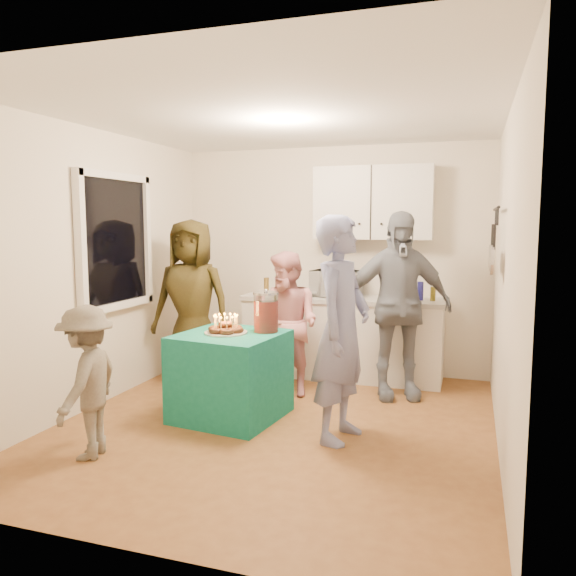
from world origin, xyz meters
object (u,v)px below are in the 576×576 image
(party_table, at_px, (231,375))
(woman_back_left, at_px, (192,302))
(counter, at_px, (342,339))
(child_near_left, at_px, (87,382))
(microwave, at_px, (336,283))
(woman_back_center, at_px, (288,324))
(woman_back_right, at_px, (397,305))
(man_birthday, at_px, (341,329))
(punch_jar, at_px, (266,313))

(party_table, distance_m, woman_back_left, 1.30)
(counter, xyz_separation_m, party_table, (-0.65, -1.63, -0.05))
(party_table, distance_m, child_near_left, 1.30)
(party_table, bearing_deg, child_near_left, -120.49)
(party_table, bearing_deg, microwave, 70.65)
(microwave, relative_size, woman_back_left, 0.30)
(woman_back_center, distance_m, child_near_left, 2.13)
(microwave, distance_m, woman_back_right, 0.95)
(counter, relative_size, microwave, 4.15)
(party_table, distance_m, woman_back_center, 0.92)
(man_birthday, distance_m, woman_back_right, 1.27)
(punch_jar, distance_m, woman_back_right, 1.37)
(counter, distance_m, man_birthday, 1.91)
(woman_back_center, height_order, child_near_left, woman_back_center)
(punch_jar, xyz_separation_m, man_birthday, (0.77, -0.35, -0.03))
(counter, relative_size, man_birthday, 1.23)
(woman_back_center, xyz_separation_m, woman_back_right, (1.04, 0.25, 0.20))
(counter, height_order, microwave, microwave)
(woman_back_left, bearing_deg, party_table, -50.60)
(man_birthday, height_order, woman_back_center, man_birthday)
(party_table, relative_size, child_near_left, 0.75)
(counter, xyz_separation_m, punch_jar, (-0.37, -1.46, 0.50))
(punch_jar, height_order, woman_back_left, woman_back_left)
(party_table, height_order, man_birthday, man_birthday)
(counter, height_order, woman_back_left, woman_back_left)
(microwave, relative_size, woman_back_right, 0.29)
(man_birthday, height_order, child_near_left, man_birthday)
(microwave, relative_size, woman_back_center, 0.37)
(counter, xyz_separation_m, woman_back_right, (0.67, -0.57, 0.49))
(child_near_left, bearing_deg, microwave, 144.62)
(counter, height_order, child_near_left, child_near_left)
(man_birthday, bearing_deg, microwave, 24.08)
(counter, relative_size, woman_back_center, 1.52)
(woman_back_center, relative_size, child_near_left, 1.28)
(counter, height_order, woman_back_right, woman_back_right)
(microwave, height_order, punch_jar, microwave)
(child_near_left, bearing_deg, woman_back_left, 173.86)
(punch_jar, bearing_deg, counter, 75.69)
(child_near_left, bearing_deg, man_birthday, 107.49)
(microwave, distance_m, punch_jar, 1.49)
(counter, height_order, punch_jar, punch_jar)
(counter, bearing_deg, child_near_left, -115.40)
(microwave, height_order, child_near_left, microwave)
(woman_back_right, distance_m, child_near_left, 2.95)
(punch_jar, bearing_deg, woman_back_center, 89.91)
(woman_back_right, bearing_deg, counter, 119.00)
(man_birthday, xyz_separation_m, child_near_left, (-1.70, -0.93, -0.33))
(punch_jar, bearing_deg, woman_back_right, 40.19)
(punch_jar, distance_m, man_birthday, 0.85)
(counter, relative_size, party_table, 2.59)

